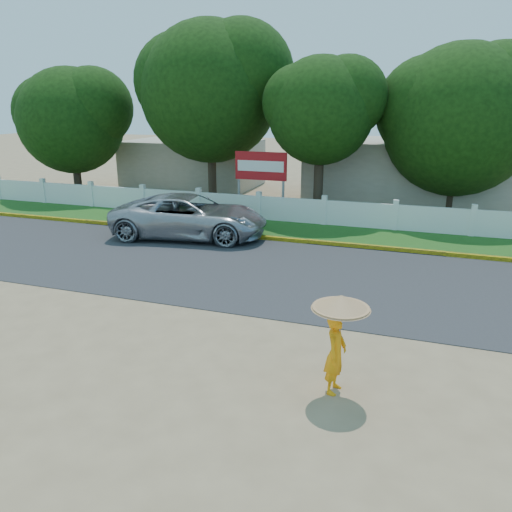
% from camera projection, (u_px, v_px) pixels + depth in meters
% --- Properties ---
extents(ground, '(120.00, 120.00, 0.00)m').
position_uv_depth(ground, '(229.00, 332.00, 11.79)').
color(ground, '#9E8460').
rests_on(ground, ground).
extents(road, '(60.00, 7.00, 0.02)m').
position_uv_depth(road, '(281.00, 272.00, 15.85)').
color(road, '#38383A').
rests_on(road, ground).
extents(grass_verge, '(60.00, 3.50, 0.03)m').
position_uv_depth(grass_verge, '(316.00, 232.00, 20.59)').
color(grass_verge, '#2D601E').
rests_on(grass_verge, ground).
extents(curb, '(40.00, 0.18, 0.16)m').
position_uv_depth(curb, '(307.00, 241.00, 19.04)').
color(curb, yellow).
rests_on(curb, ground).
extents(fence, '(40.00, 0.10, 1.10)m').
position_uv_depth(fence, '(324.00, 213.00, 21.74)').
color(fence, silver).
rests_on(fence, ground).
extents(building_near, '(10.00, 6.00, 3.20)m').
position_uv_depth(building_near, '(406.00, 171.00, 26.64)').
color(building_near, '#B7AD99').
rests_on(building_near, ground).
extents(building_far, '(8.00, 5.00, 2.80)m').
position_uv_depth(building_far, '(193.00, 163.00, 31.61)').
color(building_far, '#B7AD99').
rests_on(building_far, ground).
extents(vehicle, '(6.46, 3.73, 1.69)m').
position_uv_depth(vehicle, '(190.00, 216.00, 19.73)').
color(vehicle, '#A4A5AC').
rests_on(vehicle, ground).
extents(monk_with_parasol, '(1.07, 1.07, 1.95)m').
position_uv_depth(monk_with_parasol, '(338.00, 330.00, 9.05)').
color(monk_with_parasol, orange).
rests_on(monk_with_parasol, ground).
extents(billboard, '(2.50, 0.13, 2.95)m').
position_uv_depth(billboard, '(261.00, 169.00, 23.26)').
color(billboard, gray).
rests_on(billboard, ground).
extents(tree_row, '(36.66, 7.74, 9.14)m').
position_uv_depth(tree_row, '(339.00, 108.00, 23.45)').
color(tree_row, '#473828').
rests_on(tree_row, ground).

